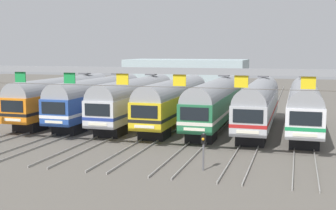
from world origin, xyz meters
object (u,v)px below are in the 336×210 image
(commuter_train_white, at_px, (304,104))
(yard_signal_mast, at_px, (203,144))
(commuter_train_silver, at_px, (136,99))
(commuter_train_green, at_px, (215,101))
(commuter_train_orange, at_px, (64,96))
(commuter_train_blue, at_px, (99,97))
(commuter_train_stainless, at_px, (258,103))
(commuter_train_yellow, at_px, (174,100))
(catenary_gantry, at_px, (122,82))

(commuter_train_white, height_order, yard_signal_mast, commuter_train_white)
(commuter_train_silver, xyz_separation_m, commuter_train_white, (16.64, 0.00, 0.00))
(commuter_train_green, bearing_deg, commuter_train_orange, 180.00)
(commuter_train_blue, distance_m, yard_signal_mast, 21.16)
(commuter_train_stainless, height_order, yard_signal_mast, commuter_train_stainless)
(commuter_train_orange, xyz_separation_m, commuter_train_yellow, (12.48, -0.00, -0.00))
(commuter_train_white, bearing_deg, commuter_train_green, 180.00)
(commuter_train_yellow, xyz_separation_m, commuter_train_green, (4.16, 0.00, 0.00))
(commuter_train_white, relative_size, catenary_gantry, 0.60)
(commuter_train_yellow, height_order, commuter_train_white, commuter_train_white)
(commuter_train_orange, bearing_deg, yard_signal_mast, -39.30)
(commuter_train_orange, height_order, commuter_train_blue, same)
(commuter_train_green, xyz_separation_m, catenary_gantry, (-4.16, -13.50, 2.75))
(catenary_gantry, bearing_deg, commuter_train_stainless, 58.35)
(yard_signal_mast, bearing_deg, commuter_train_yellow, 112.16)
(commuter_train_white, distance_m, catenary_gantry, 18.59)
(commuter_train_yellow, height_order, catenary_gantry, catenary_gantry)
(commuter_train_orange, height_order, commuter_train_silver, same)
(commuter_train_white, bearing_deg, commuter_train_blue, 180.00)
(commuter_train_silver, distance_m, commuter_train_yellow, 4.16)
(commuter_train_blue, bearing_deg, commuter_train_stainless, 0.00)
(commuter_train_stainless, relative_size, catenary_gantry, 0.60)
(commuter_train_stainless, distance_m, catenary_gantry, 16.09)
(commuter_train_green, distance_m, yard_signal_mast, 15.50)
(commuter_train_blue, xyz_separation_m, commuter_train_silver, (4.16, 0.00, 0.00))
(commuter_train_blue, bearing_deg, commuter_train_orange, 180.00)
(commuter_train_orange, distance_m, commuter_train_silver, 8.32)
(commuter_train_stainless, xyz_separation_m, commuter_train_white, (4.16, 0.00, 0.00))
(commuter_train_orange, distance_m, commuter_train_blue, 4.16)
(commuter_train_orange, relative_size, yard_signal_mast, 7.46)
(commuter_train_yellow, bearing_deg, yard_signal_mast, -67.84)
(commuter_train_stainless, bearing_deg, catenary_gantry, -121.65)
(commuter_train_green, height_order, catenary_gantry, catenary_gantry)
(commuter_train_yellow, distance_m, yard_signal_mast, 16.57)
(commuter_train_silver, xyz_separation_m, commuter_train_yellow, (4.16, -0.00, -0.00))
(commuter_train_white, distance_m, yard_signal_mast, 16.58)
(commuter_train_blue, height_order, commuter_train_white, same)
(commuter_train_stainless, bearing_deg, commuter_train_green, 180.00)
(commuter_train_yellow, relative_size, commuter_train_white, 1.00)
(commuter_train_green, relative_size, commuter_train_white, 1.00)
(commuter_train_blue, height_order, commuter_train_green, same)
(commuter_train_orange, bearing_deg, commuter_train_blue, 0.00)
(catenary_gantry, xyz_separation_m, yard_signal_mast, (6.24, -1.82, -3.74))
(commuter_train_green, distance_m, catenary_gantry, 14.39)
(commuter_train_orange, xyz_separation_m, commuter_train_stainless, (20.80, 0.00, 0.00))
(commuter_train_orange, relative_size, commuter_train_stainless, 1.00)
(commuter_train_green, height_order, commuter_train_white, same)
(catenary_gantry, bearing_deg, yard_signal_mast, -16.30)
(commuter_train_stainless, bearing_deg, commuter_train_yellow, -179.97)
(commuter_train_blue, relative_size, catenary_gantry, 0.60)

